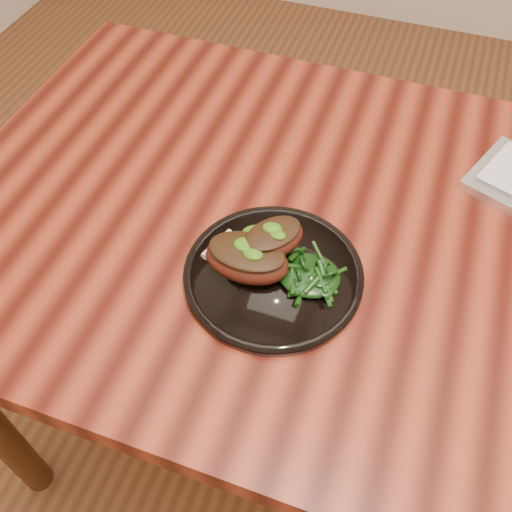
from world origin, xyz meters
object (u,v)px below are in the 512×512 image
(plate, at_px, (273,274))
(lamb_chop_front, at_px, (246,258))
(desk, at_px, (450,293))
(greens_heap, at_px, (309,273))

(plate, height_order, lamb_chop_front, lamb_chop_front)
(desk, xyz_separation_m, lamb_chop_front, (-0.28, -0.13, 0.12))
(desk, height_order, greens_heap, greens_heap)
(desk, height_order, lamb_chop_front, lamb_chop_front)
(lamb_chop_front, bearing_deg, desk, 24.76)
(lamb_chop_front, bearing_deg, plate, 13.37)
(desk, bearing_deg, lamb_chop_front, -155.24)
(plate, xyz_separation_m, lamb_chop_front, (-0.04, -0.01, 0.03))
(plate, xyz_separation_m, greens_heap, (0.05, 0.00, 0.02))
(desk, relative_size, lamb_chop_front, 12.92)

